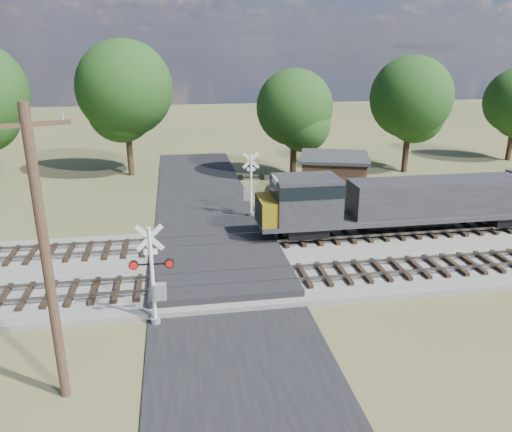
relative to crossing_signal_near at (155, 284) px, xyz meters
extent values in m
plane|color=#434B28|center=(3.07, 4.83, -1.87)|extent=(160.00, 160.00, 0.00)
cube|color=gray|center=(13.07, 5.33, -1.72)|extent=(140.00, 10.00, 0.30)
cube|color=black|center=(3.07, 4.83, -1.83)|extent=(7.00, 60.00, 0.08)
cube|color=#262628|center=(3.07, 5.33, -1.56)|extent=(7.00, 9.00, 0.62)
cube|color=black|center=(5.07, 2.83, -1.48)|extent=(44.00, 2.60, 0.18)
cube|color=#615D53|center=(13.07, 2.12, -1.32)|extent=(140.00, 0.08, 0.15)
cube|color=#615D53|center=(13.07, 3.55, -1.32)|extent=(140.00, 0.08, 0.15)
cube|color=black|center=(5.07, 7.83, -1.48)|extent=(44.00, 2.60, 0.18)
cube|color=#615D53|center=(13.07, 7.12, -1.32)|extent=(140.00, 0.08, 0.15)
cube|color=#615D53|center=(13.07, 8.55, -1.32)|extent=(140.00, 0.08, 0.15)
cylinder|color=silver|center=(-0.09, 0.00, 0.31)|extent=(0.15, 0.15, 4.36)
cylinder|color=#949799|center=(-0.09, 0.00, -1.71)|extent=(0.39, 0.39, 0.33)
cube|color=silver|center=(-0.09, 0.00, 2.06)|extent=(1.14, 0.09, 1.14)
cube|color=silver|center=(-0.09, 0.00, 2.06)|extent=(1.14, 0.09, 1.14)
cube|color=silver|center=(-0.09, 0.00, 1.46)|extent=(0.55, 0.06, 0.24)
cube|color=black|center=(-0.09, 0.00, 0.91)|extent=(1.75, 0.14, 0.07)
cylinder|color=red|center=(-0.80, 0.03, 0.91)|extent=(0.40, 0.13, 0.39)
cylinder|color=red|center=(0.62, -0.03, 0.91)|extent=(0.40, 0.13, 0.39)
cube|color=#949799|center=(0.18, -0.01, -0.34)|extent=(0.50, 0.35, 0.71)
cylinder|color=silver|center=(6.05, 13.29, 0.32)|extent=(0.15, 0.15, 4.38)
cylinder|color=#949799|center=(6.05, 13.29, -1.71)|extent=(0.39, 0.39, 0.33)
cube|color=silver|center=(6.05, 13.29, 2.08)|extent=(1.15, 0.14, 1.15)
cube|color=silver|center=(6.05, 13.29, 2.08)|extent=(1.15, 0.14, 1.15)
cube|color=silver|center=(6.05, 13.29, 1.47)|extent=(0.55, 0.08, 0.24)
cube|color=black|center=(6.05, 13.29, 0.92)|extent=(1.75, 0.21, 0.07)
cylinder|color=red|center=(6.76, 13.23, 0.92)|extent=(0.40, 0.14, 0.39)
cylinder|color=red|center=(5.34, 13.35, 0.92)|extent=(0.40, 0.14, 0.39)
cube|color=#949799|center=(5.77, 13.31, -0.34)|extent=(0.52, 0.37, 0.71)
cylinder|color=#332117|center=(-2.97, -4.05, 2.97)|extent=(0.32, 0.32, 9.69)
cube|color=#332117|center=(-2.97, -4.05, 7.17)|extent=(2.25, 0.99, 0.13)
cube|color=#492E1F|center=(12.82, 16.33, -0.27)|extent=(5.72, 5.72, 3.19)
cube|color=#2D2E30|center=(12.82, 16.33, 1.44)|extent=(6.29, 6.29, 0.23)
cylinder|color=black|center=(-2.91, 26.67, 1.09)|extent=(0.56, 0.56, 5.92)
sphere|color=#183611|center=(-2.91, 26.67, 5.83)|extent=(8.29, 8.29, 8.29)
cylinder|color=black|center=(11.46, 23.66, 0.49)|extent=(0.56, 0.56, 4.71)
sphere|color=#183611|center=(11.46, 23.66, 4.26)|extent=(6.60, 6.60, 6.60)
cylinder|color=black|center=(22.19, 23.85, 0.75)|extent=(0.56, 0.56, 5.24)
sphere|color=#183611|center=(22.19, 23.85, 4.94)|extent=(7.33, 7.33, 7.33)
cylinder|color=black|center=(34.96, 26.80, 0.43)|extent=(0.56, 0.56, 4.60)
camera|label=1|loc=(1.07, -18.85, 9.23)|focal=35.00mm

